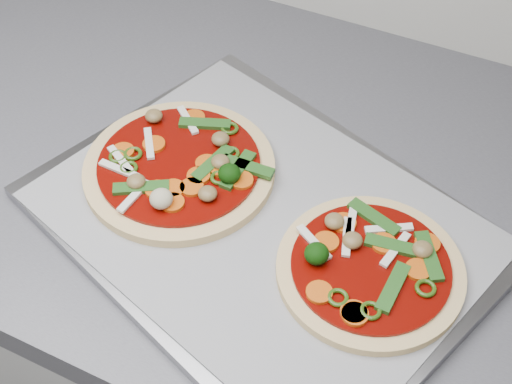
% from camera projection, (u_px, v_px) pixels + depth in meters
% --- Properties ---
extents(base_cabinet, '(3.60, 0.60, 0.86)m').
position_uv_depth(base_cabinet, '(205.00, 341.00, 1.18)').
color(base_cabinet, silver).
rests_on(base_cabinet, ground).
extents(countertop, '(3.60, 0.60, 0.04)m').
position_uv_depth(countertop, '(185.00, 149.00, 0.85)').
color(countertop, slate).
rests_on(countertop, base_cabinet).
extents(baking_tray, '(0.53, 0.46, 0.01)m').
position_uv_depth(baking_tray, '(261.00, 224.00, 0.74)').
color(baking_tray, gray).
rests_on(baking_tray, countertop).
extents(parchment, '(0.50, 0.43, 0.00)m').
position_uv_depth(parchment, '(261.00, 219.00, 0.73)').
color(parchment, '#9D9DA3').
rests_on(parchment, baking_tray).
extents(pizza_left, '(0.26, 0.26, 0.04)m').
position_uv_depth(pizza_left, '(181.00, 167.00, 0.77)').
color(pizza_left, '#E9CB80').
rests_on(pizza_left, parchment).
extents(pizza_right, '(0.26, 0.26, 0.03)m').
position_uv_depth(pizza_right, '(370.00, 267.00, 0.68)').
color(pizza_right, '#E9CB80').
rests_on(pizza_right, parchment).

